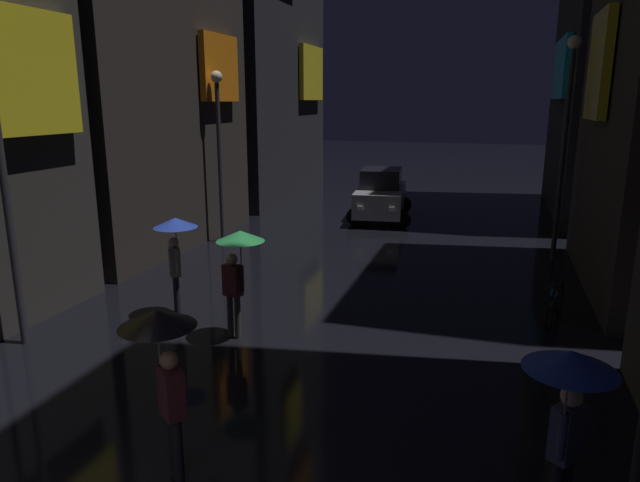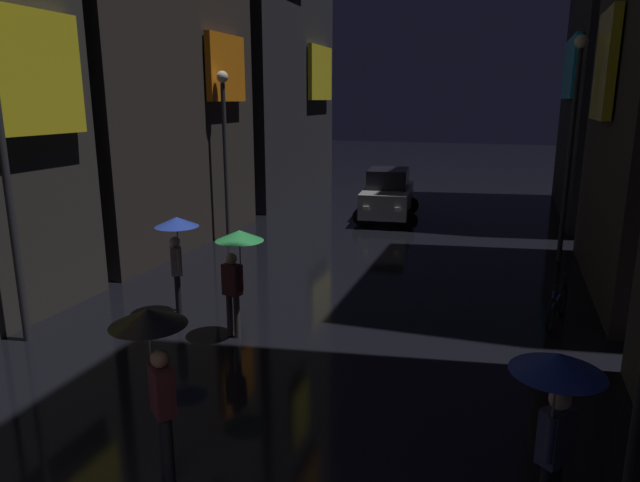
% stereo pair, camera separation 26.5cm
% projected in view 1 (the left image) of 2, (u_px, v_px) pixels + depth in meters
% --- Properties ---
extents(pedestrian_midstreet_left_blue, '(0.90, 0.90, 2.12)m').
position_uv_depth(pedestrian_midstreet_left_blue, '(175.00, 239.00, 11.72)').
color(pedestrian_midstreet_left_blue, black).
rests_on(pedestrian_midstreet_left_blue, ground).
extents(pedestrian_far_right_blue, '(0.90, 0.90, 2.12)m').
position_uv_depth(pedestrian_far_right_blue, '(569.00, 391.00, 5.59)').
color(pedestrian_far_right_blue, black).
rests_on(pedestrian_far_right_blue, ground).
extents(pedestrian_foreground_left_black, '(0.90, 0.90, 2.12)m').
position_uv_depth(pedestrian_foreground_left_black, '(162.00, 348.00, 6.55)').
color(pedestrian_foreground_left_black, black).
rests_on(pedestrian_foreground_left_black, ground).
extents(pedestrian_near_crossing_green, '(0.90, 0.90, 2.12)m').
position_uv_depth(pedestrian_near_crossing_green, '(238.00, 254.00, 10.55)').
color(pedestrian_near_crossing_green, '#38332D').
rests_on(pedestrian_near_crossing_green, ground).
extents(bicycle_parked_at_storefront, '(0.53, 1.77, 0.96)m').
position_uv_depth(bicycle_parked_at_storefront, '(555.00, 304.00, 11.66)').
color(bicycle_parked_at_storefront, black).
rests_on(bicycle_parked_at_storefront, ground).
extents(car_distant, '(2.55, 4.29, 1.92)m').
position_uv_depth(car_distant, '(381.00, 195.00, 21.74)').
color(car_distant, '#99999E').
rests_on(car_distant, ground).
extents(streetlamp_left_far, '(0.36, 0.36, 5.31)m').
position_uv_depth(streetlamp_left_far, '(219.00, 137.00, 17.61)').
color(streetlamp_left_far, '#2D2D33').
rests_on(streetlamp_left_far, ground).
extents(streetlamp_right_far, '(0.36, 0.36, 6.10)m').
position_uv_depth(streetlamp_right_far, '(566.00, 126.00, 15.44)').
color(streetlamp_right_far, '#2D2D33').
rests_on(streetlamp_right_far, ground).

